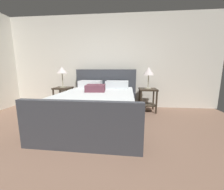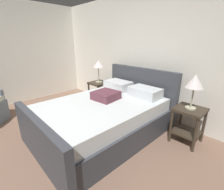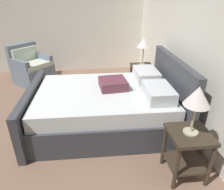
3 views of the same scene
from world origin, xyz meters
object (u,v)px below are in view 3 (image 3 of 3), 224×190
Objects in this scene: table_lamp_right at (198,98)px; table_lamp_left at (144,44)px; bed at (107,106)px; nightstand_left at (142,74)px; nightstand_right at (187,147)px; armchair at (32,69)px.

table_lamp_left reaches higher than table_lamp_right.
nightstand_left is at bearing 143.62° from bed.
nightstand_right is 1.00× the size of nightstand_left.
nightstand_left is at bearing 178.76° from table_lamp_right.
bed reaches higher than nightstand_right.
table_lamp_left reaches higher than armchair.
bed is 3.81× the size of nightstand_right.
table_lamp_left is (-1.15, 0.84, 0.71)m from bed.
table_lamp_left is at bearing 116.57° from nightstand_left.
table_lamp_left is 2.68m from armchair.
table_lamp_left reaches higher than bed.
table_lamp_right is (1.14, 0.79, 0.68)m from bed.
nightstand_right is at bearing -94.76° from table_lamp_right.
armchair is at bearing -108.58° from nightstand_left.
table_lamp_right is at bearing 34.76° from bed.
nightstand_right is at bearing -1.24° from table_lamp_left.
table_lamp_right is at bearing 37.61° from armchair.
nightstand_right is 2.38m from table_lamp_left.
nightstand_right is (1.14, 0.79, 0.06)m from bed.
bed reaches higher than armchair.
bed is 1.59m from table_lamp_left.
nightstand_right is 1.07× the size of table_lamp_left.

